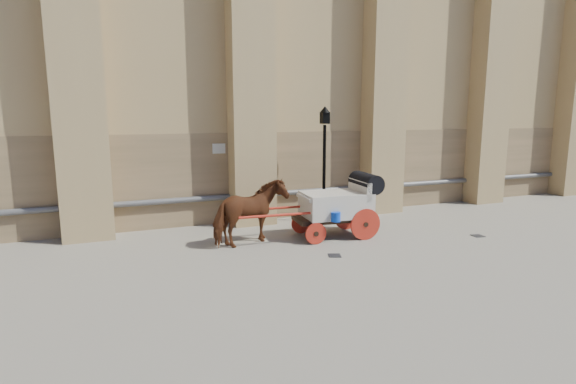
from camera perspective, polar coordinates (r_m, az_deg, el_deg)
name	(u,v)px	position (r m, az deg, el deg)	size (l,w,h in m)	color
ground	(329,250)	(12.24, 5.20, -7.29)	(90.00, 90.00, 0.00)	gray
horse	(250,213)	(12.48, -4.82, -2.67)	(0.97, 2.13, 1.80)	brown
carriage	(340,203)	(13.40, 6.67, -1.36)	(4.34, 1.58, 1.87)	black
street_lamp	(324,161)	(14.97, 4.63, 3.94)	(0.36, 0.36, 3.86)	black
drain_grate_near	(335,255)	(11.74, 5.94, -8.02)	(0.32, 0.32, 0.01)	black
drain_grate_far	(478,236)	(14.65, 22.96, -5.14)	(0.32, 0.32, 0.01)	black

